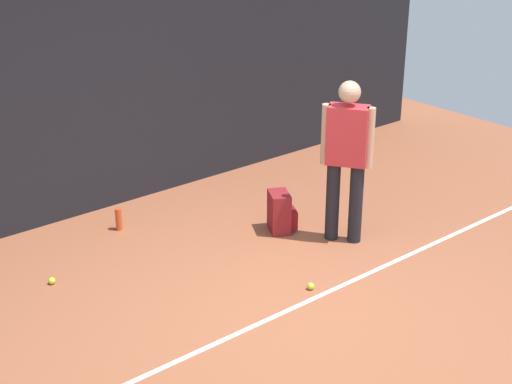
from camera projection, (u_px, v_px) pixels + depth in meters
The scene contains 8 objects.
ground_plane at pixel (285, 310), 6.67m from camera, with size 12.00×12.00×0.00m, color #9E5638.
back_fence at pixel (103, 79), 8.21m from camera, with size 10.00×0.10×2.96m, color black.
court_line at pixel (287, 311), 6.65m from camera, with size 9.00×0.05×0.00m, color white.
tennis_player at pixel (347, 153), 7.56m from camera, with size 0.41×0.45×1.70m.
backpack at pixel (281, 213), 8.05m from camera, with size 0.37×0.36×0.44m.
tennis_ball_by_fence at pixel (311, 286), 6.98m from camera, with size 0.07×0.07×0.07m, color #CCE033.
tennis_ball_mid_court at pixel (52, 281), 7.07m from camera, with size 0.07×0.07×0.07m, color #CCE033.
water_bottle at pixel (119, 219), 8.10m from camera, with size 0.07×0.07×0.25m, color #D84C26.
Camera 1 is at (-3.84, -4.25, 3.58)m, focal length 53.20 mm.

